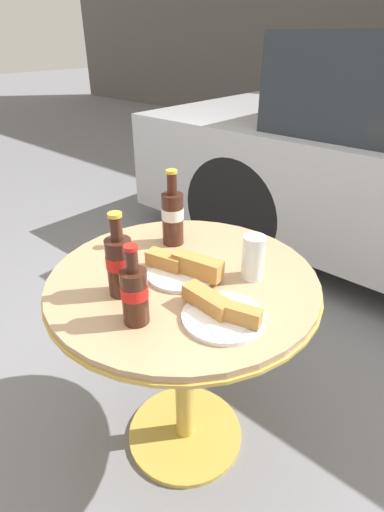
{
  "coord_description": "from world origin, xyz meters",
  "views": [
    {
      "loc": [
        0.68,
        -0.72,
        1.34
      ],
      "look_at": [
        0.0,
        0.04,
        0.76
      ],
      "focal_mm": 28.0,
      "sensor_mm": 36.0,
      "label": 1
    }
  ],
  "objects_px": {
    "cola_bottle_right": "(135,293)",
    "drinking_glass": "(253,259)",
    "bistro_table": "(184,317)",
    "cola_bottle_center": "(173,216)",
    "lunch_plate_far": "(221,312)",
    "cola_bottle_left": "(120,263)",
    "lunch_plate_near": "(183,268)"
  },
  "relations": [
    {
      "from": "cola_bottle_right",
      "to": "drinking_glass",
      "type": "distance_m",
      "value": 0.37
    },
    {
      "from": "bistro_table",
      "to": "cola_bottle_center",
      "type": "bearing_deg",
      "value": 141.62
    },
    {
      "from": "bistro_table",
      "to": "lunch_plate_far",
      "type": "relative_size",
      "value": 3.52
    },
    {
      "from": "cola_bottle_center",
      "to": "cola_bottle_right",
      "type": "bearing_deg",
      "value": -58.2
    },
    {
      "from": "cola_bottle_left",
      "to": "cola_bottle_right",
      "type": "height_order",
      "value": "cola_bottle_left"
    },
    {
      "from": "drinking_glass",
      "to": "lunch_plate_far",
      "type": "xyz_separation_m",
      "value": [
        0.05,
        -0.21,
        -0.04
      ]
    },
    {
      "from": "bistro_table",
      "to": "cola_bottle_left",
      "type": "distance_m",
      "value": 0.31
    },
    {
      "from": "bistro_table",
      "to": "cola_bottle_right",
      "type": "height_order",
      "value": "cola_bottle_right"
    },
    {
      "from": "cola_bottle_left",
      "to": "bistro_table",
      "type": "bearing_deg",
      "value": 69.24
    },
    {
      "from": "drinking_glass",
      "to": "lunch_plate_far",
      "type": "bearing_deg",
      "value": -76.38
    },
    {
      "from": "cola_bottle_left",
      "to": "lunch_plate_far",
      "type": "height_order",
      "value": "cola_bottle_left"
    },
    {
      "from": "cola_bottle_right",
      "to": "cola_bottle_center",
      "type": "bearing_deg",
      "value": 121.8
    },
    {
      "from": "cola_bottle_left",
      "to": "lunch_plate_far",
      "type": "bearing_deg",
      "value": 18.81
    },
    {
      "from": "cola_bottle_left",
      "to": "cola_bottle_right",
      "type": "distance_m",
      "value": 0.13
    },
    {
      "from": "drinking_glass",
      "to": "lunch_plate_near",
      "type": "distance_m",
      "value": 0.2
    },
    {
      "from": "drinking_glass",
      "to": "cola_bottle_left",
      "type": "bearing_deg",
      "value": -126.06
    },
    {
      "from": "cola_bottle_right",
      "to": "drinking_glass",
      "type": "relative_size",
      "value": 1.6
    },
    {
      "from": "lunch_plate_near",
      "to": "cola_bottle_center",
      "type": "bearing_deg",
      "value": 141.92
    },
    {
      "from": "cola_bottle_left",
      "to": "cola_bottle_center",
      "type": "xyz_separation_m",
      "value": [
        -0.1,
        0.31,
        0.01
      ]
    },
    {
      "from": "drinking_glass",
      "to": "lunch_plate_near",
      "type": "relative_size",
      "value": 0.55
    },
    {
      "from": "cola_bottle_left",
      "to": "lunch_plate_far",
      "type": "xyz_separation_m",
      "value": [
        0.27,
        0.09,
        -0.07
      ]
    },
    {
      "from": "lunch_plate_near",
      "to": "cola_bottle_left",
      "type": "bearing_deg",
      "value": -109.75
    },
    {
      "from": "cola_bottle_right",
      "to": "drinking_glass",
      "type": "xyz_separation_m",
      "value": [
        0.1,
        0.36,
        -0.02
      ]
    },
    {
      "from": "cola_bottle_right",
      "to": "lunch_plate_near",
      "type": "xyz_separation_m",
      "value": [
        -0.06,
        0.23,
        -0.06
      ]
    },
    {
      "from": "bistro_table",
      "to": "lunch_plate_near",
      "type": "height_order",
      "value": "lunch_plate_near"
    },
    {
      "from": "cola_bottle_center",
      "to": "drinking_glass",
      "type": "xyz_separation_m",
      "value": [
        0.32,
        -0.01,
        -0.04
      ]
    },
    {
      "from": "bistro_table",
      "to": "lunch_plate_near",
      "type": "relative_size",
      "value": 3.37
    },
    {
      "from": "bistro_table",
      "to": "lunch_plate_far",
      "type": "distance_m",
      "value": 0.28
    },
    {
      "from": "cola_bottle_left",
      "to": "cola_bottle_center",
      "type": "bearing_deg",
      "value": 108.5
    },
    {
      "from": "cola_bottle_left",
      "to": "lunch_plate_near",
      "type": "height_order",
      "value": "cola_bottle_left"
    },
    {
      "from": "cola_bottle_left",
      "to": "cola_bottle_center",
      "type": "relative_size",
      "value": 0.94
    },
    {
      "from": "bistro_table",
      "to": "lunch_plate_near",
      "type": "distance_m",
      "value": 0.18
    }
  ]
}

